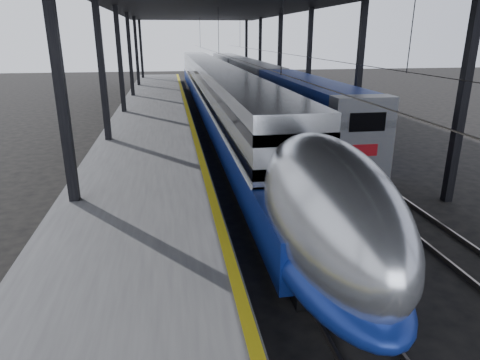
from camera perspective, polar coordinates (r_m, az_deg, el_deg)
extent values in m
plane|color=black|center=(12.89, 1.58, -13.32)|extent=(160.00, 160.00, 0.00)
cube|color=#4C4C4F|center=(31.40, -11.72, 6.66)|extent=(6.00, 80.00, 1.00)
cube|color=yellow|center=(31.30, -6.61, 7.83)|extent=(0.30, 80.00, 0.01)
cube|color=slate|center=(31.64, -2.95, 6.34)|extent=(0.08, 80.00, 0.16)
cube|color=slate|center=(31.82, -0.35, 6.44)|extent=(0.08, 80.00, 0.16)
cube|color=slate|center=(32.56, 5.89, 6.62)|extent=(0.08, 80.00, 0.16)
cube|color=slate|center=(32.96, 8.32, 6.67)|extent=(0.08, 80.00, 0.16)
cube|color=black|center=(16.32, -22.57, 9.08)|extent=(0.35, 0.35, 9.00)
cube|color=black|center=(19.74, 27.61, 9.83)|extent=(0.35, 0.35, 9.00)
cube|color=black|center=(26.09, -17.84, 12.70)|extent=(0.35, 0.35, 9.00)
cube|color=black|center=(28.36, 15.56, 13.31)|extent=(0.35, 0.35, 9.00)
cube|color=black|center=(35.99, -15.65, 14.31)|extent=(0.35, 0.35, 9.00)
cube|color=black|center=(37.67, 9.15, 14.91)|extent=(0.35, 0.35, 9.00)
cube|color=black|center=(45.93, -14.40, 15.21)|extent=(0.35, 0.35, 9.00)
cube|color=black|center=(47.26, 5.27, 15.78)|extent=(0.35, 0.35, 9.00)
cube|color=black|center=(55.90, -13.59, 15.79)|extent=(0.35, 0.35, 9.00)
cube|color=black|center=(56.99, 2.68, 16.32)|extent=(0.35, 0.35, 9.00)
cube|color=black|center=(65.87, -13.02, 16.20)|extent=(0.35, 0.35, 9.00)
cube|color=black|center=(66.80, 0.85, 16.68)|extent=(0.35, 0.35, 9.00)
cylinder|color=slate|center=(31.03, -1.74, 16.22)|extent=(0.03, 74.00, 0.03)
cylinder|color=slate|center=(32.07, 7.51, 16.15)|extent=(0.03, 74.00, 0.03)
cube|color=#B9BCC1|center=(42.31, -3.75, 12.58)|extent=(2.97, 57.00, 4.10)
cube|color=navy|center=(40.99, -3.50, 10.58)|extent=(3.06, 62.00, 1.59)
cube|color=silver|center=(42.36, -3.74, 11.95)|extent=(3.08, 57.00, 0.10)
cube|color=black|center=(42.20, -3.79, 14.17)|extent=(3.02, 57.00, 0.43)
cube|color=black|center=(42.31, -3.75, 12.58)|extent=(3.02, 57.00, 0.43)
ellipsoid|color=#B9BCC1|center=(12.07, 11.38, -4.22)|extent=(2.97, 8.40, 4.10)
ellipsoid|color=navy|center=(12.57, 11.04, -9.18)|extent=(3.06, 8.40, 1.74)
ellipsoid|color=black|center=(9.58, 17.06, -5.58)|extent=(1.54, 2.20, 0.92)
cube|color=black|center=(12.97, 10.81, -12.41)|extent=(2.26, 2.60, 0.40)
cube|color=black|center=(33.30, -2.03, 7.18)|extent=(2.26, 2.60, 0.40)
cube|color=navy|center=(29.47, 8.96, 9.22)|extent=(2.94, 18.00, 3.99)
cube|color=gray|center=(21.79, 15.73, 5.45)|extent=(2.99, 1.20, 4.04)
cube|color=black|center=(21.07, 16.64, 7.41)|extent=(1.79, 0.06, 0.89)
cube|color=#AE0D15|center=(21.36, 16.31, 3.83)|extent=(1.26, 0.06, 0.58)
cube|color=gray|center=(47.74, 1.80, 12.98)|extent=(2.94, 18.00, 3.99)
cube|color=gray|center=(66.42, -1.43, 14.59)|extent=(2.94, 18.00, 3.99)
cube|color=black|center=(24.39, 13.03, 2.37)|extent=(2.31, 2.40, 0.36)
cube|color=black|center=(45.06, 2.52, 10.17)|extent=(2.31, 2.40, 0.36)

